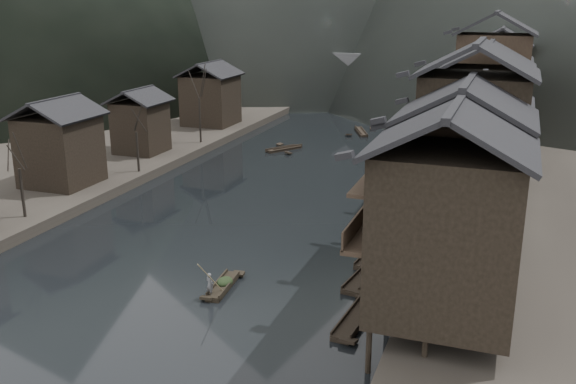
% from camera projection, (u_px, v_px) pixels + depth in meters
% --- Properties ---
extents(water, '(300.00, 300.00, 0.00)m').
position_uv_depth(water, '(208.00, 259.00, 46.47)').
color(water, black).
rests_on(water, ground).
extents(left_bank, '(40.00, 200.00, 1.20)m').
position_uv_depth(left_bank, '(116.00, 122.00, 93.63)').
color(left_bank, '#2D2823').
rests_on(left_bank, ground).
extents(stilt_houses, '(9.00, 67.60, 17.09)m').
position_uv_depth(stilt_houses, '(484.00, 106.00, 55.77)').
color(stilt_houses, black).
rests_on(stilt_houses, ground).
extents(left_houses, '(8.10, 53.20, 8.73)m').
position_uv_depth(left_houses, '(120.00, 117.00, 69.56)').
color(left_houses, black).
rests_on(left_houses, left_bank).
extents(bare_trees, '(3.91, 44.32, 7.82)m').
position_uv_depth(bare_trees, '(110.00, 125.00, 62.04)').
color(bare_trees, black).
rests_on(bare_trees, left_bank).
extents(moored_sampans, '(3.32, 72.04, 0.47)m').
position_uv_depth(moored_sampans, '(426.00, 178.00, 66.54)').
color(moored_sampans, black).
rests_on(moored_sampans, water).
extents(midriver_boats, '(11.10, 44.63, 0.45)m').
position_uv_depth(midriver_boats, '(356.00, 122.00, 96.05)').
color(midriver_boats, black).
rests_on(midriver_boats, water).
extents(stone_bridge, '(40.00, 6.00, 9.00)m').
position_uv_depth(stone_bridge, '(397.00, 76.00, 109.75)').
color(stone_bridge, '#4C4C4F').
rests_on(stone_bridge, ground).
extents(hero_sampan, '(1.35, 4.65, 0.43)m').
position_uv_depth(hero_sampan, '(223.00, 285.00, 41.80)').
color(hero_sampan, black).
rests_on(hero_sampan, water).
extents(cargo_heap, '(1.01, 1.32, 0.61)m').
position_uv_depth(cargo_heap, '(225.00, 277.00, 41.83)').
color(cargo_heap, black).
rests_on(cargo_heap, hero_sampan).
extents(boatman, '(0.65, 0.54, 1.54)m').
position_uv_depth(boatman, '(210.00, 281.00, 40.12)').
color(boatman, '#5D5E60').
rests_on(boatman, hero_sampan).
extents(bamboo_pole, '(0.84, 2.34, 2.99)m').
position_uv_depth(bamboo_pole, '(211.00, 248.00, 39.39)').
color(bamboo_pole, '#8C7A51').
rests_on(bamboo_pole, boatman).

